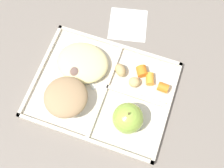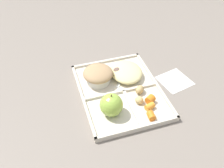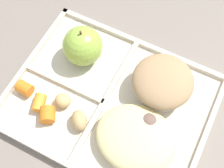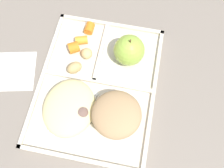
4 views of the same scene
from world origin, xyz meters
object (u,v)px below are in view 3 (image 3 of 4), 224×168
Objects in this scene: bran_muffin at (162,83)px; plastic_fork at (147,147)px; green_apple at (83,46)px; lunch_tray at (110,101)px.

bran_muffin reaches higher than plastic_fork.
green_apple reaches higher than plastic_fork.
bran_muffin is 0.76× the size of plastic_fork.
bran_muffin is 0.11m from plastic_fork.
lunch_tray is 0.10m from plastic_fork.
plastic_fork is (0.17, -0.10, -0.03)m from green_apple.
green_apple is 0.58× the size of plastic_fork.
bran_muffin is (0.07, 0.06, 0.03)m from lunch_tray.
lunch_tray is at bearing -34.74° from green_apple.
plastic_fork is at bearing -26.93° from lunch_tray.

